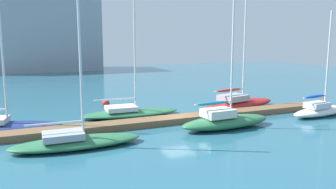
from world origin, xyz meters
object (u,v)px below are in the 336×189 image
sailboat_0 (0,125)px  sailboat_3 (225,120)px  sailboat_4 (238,102)px  sailboat_5 (321,109)px  sailboat_2 (130,112)px  sailboat_1 (75,140)px  harbor_building_distant (40,36)px  mooring_buoy_red (106,103)px

sailboat_0 → sailboat_3: 16.79m
sailboat_4 → sailboat_5: size_ratio=1.55×
sailboat_2 → sailboat_4: 10.81m
sailboat_1 → sailboat_4: sailboat_4 is taller
harbor_building_distant → sailboat_1: bearing=-91.8°
sailboat_0 → sailboat_2: 10.25m
sailboat_0 → sailboat_5: sailboat_0 is taller
sailboat_0 → sailboat_1: size_ratio=0.92×
sailboat_2 → sailboat_4: size_ratio=0.72×
sailboat_4 → mooring_buoy_red: 13.17m
harbor_building_distant → sailboat_4: bearing=-74.1°
sailboat_3 → mooring_buoy_red: 13.51m
sailboat_3 → sailboat_5: bearing=-0.5°
sailboat_3 → sailboat_0: bearing=157.0°
sailboat_5 → harbor_building_distant: size_ratio=0.38×
sailboat_1 → sailboat_4: (16.51, 6.04, 0.16)m
sailboat_1 → sailboat_5: sailboat_1 is taller
sailboat_4 → mooring_buoy_red: bearing=141.8°
sailboat_3 → harbor_building_distant: harbor_building_distant is taller
mooring_buoy_red → sailboat_2: bearing=-80.3°
sailboat_3 → sailboat_5: 10.21m
sailboat_2 → sailboat_5: 16.95m
harbor_building_distant → sailboat_3: bearing=-80.7°
sailboat_3 → harbor_building_distant: size_ratio=0.48×
sailboat_3 → mooring_buoy_red: (-6.32, 11.93, -0.28)m
sailboat_5 → sailboat_2: bearing=150.5°
sailboat_0 → sailboat_1: 7.72m
sailboat_0 → sailboat_5: bearing=0.7°
sailboat_1 → mooring_buoy_red: sailboat_1 is taller
mooring_buoy_red → harbor_building_distant: size_ratio=0.03×
sailboat_2 → sailboat_3: 8.69m
sailboat_2 → sailboat_0: bearing=-172.9°
sailboat_3 → harbor_building_distant: (-9.38, 57.46, 6.72)m
sailboat_3 → sailboat_4: size_ratio=0.82×
mooring_buoy_red → harbor_building_distant: (-3.06, 45.53, 7.00)m
sailboat_5 → harbor_building_distant: bearing=102.1°
mooring_buoy_red → sailboat_4: bearing=-27.8°
mooring_buoy_red → sailboat_0: bearing=-147.8°
sailboat_0 → sailboat_3: size_ratio=0.89×
sailboat_1 → sailboat_2: sailboat_1 is taller
sailboat_4 → mooring_buoy_red: sailboat_4 is taller
sailboat_2 → sailboat_5: size_ratio=1.11×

